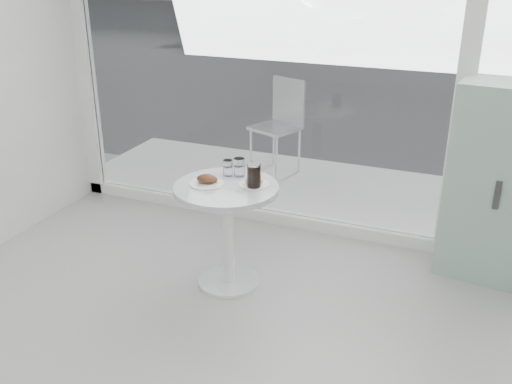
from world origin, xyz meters
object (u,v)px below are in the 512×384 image
at_px(car_white, 283,12).
at_px(plate_donut, 254,183).
at_px(water_tumbler_a, 228,169).
at_px(water_tumbler_b, 239,168).
at_px(cola_glass, 254,177).
at_px(main_table, 227,215).
at_px(patio_chair, 281,120).
at_px(plate_fritter, 207,181).
at_px(mint_cabinet, 498,183).

xyz_separation_m(car_white, plate_donut, (3.79, -11.18, -0.01)).
xyz_separation_m(plate_donut, water_tumbler_a, (-0.24, 0.11, 0.03)).
height_order(water_tumbler_b, cola_glass, cola_glass).
relative_size(main_table, car_white, 0.16).
bearing_deg(water_tumbler_b, plate_donut, -37.79).
height_order(patio_chair, cola_glass, patio_chair).
bearing_deg(plate_fritter, patio_chair, 97.06).
relative_size(plate_fritter, water_tumbler_b, 1.83).
relative_size(main_table, plate_donut, 3.70).
bearing_deg(plate_donut, patio_chair, 105.15).
relative_size(mint_cabinet, plate_donut, 6.91).
bearing_deg(plate_donut, water_tumbler_b, 142.21).
xyz_separation_m(main_table, car_white, (-3.62, 11.26, 0.25)).
xyz_separation_m(patio_chair, water_tumbler_b, (0.41, -2.01, 0.22)).
bearing_deg(plate_fritter, main_table, 11.80).
bearing_deg(water_tumbler_a, water_tumbler_b, 15.98).
relative_size(patio_chair, water_tumbler_b, 7.64).
relative_size(car_white, plate_donut, 22.45).
xyz_separation_m(mint_cabinet, car_white, (-5.33, 10.38, 0.08)).
height_order(mint_cabinet, cola_glass, mint_cabinet).
xyz_separation_m(mint_cabinet, plate_fritter, (-1.84, -0.91, 0.08)).
height_order(mint_cabinet, water_tumbler_a, mint_cabinet).
relative_size(plate_fritter, cola_glass, 1.34).
xyz_separation_m(main_table, patio_chair, (-0.41, 2.22, 0.06)).
distance_m(plate_donut, cola_glass, 0.08).
distance_m(patio_chair, car_white, 9.60).
height_order(main_table, plate_fritter, plate_fritter).
bearing_deg(plate_fritter, water_tumbler_b, 60.15).
relative_size(main_table, patio_chair, 0.78).
bearing_deg(water_tumbler_a, mint_cabinet, 21.24).
xyz_separation_m(main_table, plate_donut, (0.17, 0.08, 0.24)).
xyz_separation_m(water_tumbler_a, water_tumbler_b, (0.08, 0.02, 0.01)).
relative_size(patio_chair, car_white, 0.21).
xyz_separation_m(main_table, cola_glass, (0.19, 0.03, 0.30)).
bearing_deg(cola_glass, main_table, -171.52).
height_order(main_table, cola_glass, cola_glass).
bearing_deg(car_white, plate_fritter, -156.49).
bearing_deg(plate_fritter, car_white, 107.19).
height_order(plate_donut, water_tumbler_b, water_tumbler_b).
distance_m(patio_chair, plate_fritter, 2.27).
distance_m(mint_cabinet, plate_fritter, 2.06).
relative_size(patio_chair, plate_donut, 4.73).
bearing_deg(mint_cabinet, patio_chair, 154.99).
height_order(patio_chair, car_white, car_white).
xyz_separation_m(car_white, cola_glass, (3.81, -11.23, 0.06)).
distance_m(main_table, cola_glass, 0.36).
bearing_deg(mint_cabinet, cola_glass, -143.59).
distance_m(plate_fritter, water_tumbler_b, 0.27).
distance_m(water_tumbler_b, cola_glass, 0.26).
xyz_separation_m(water_tumbler_b, cola_glass, (0.19, -0.18, 0.03)).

